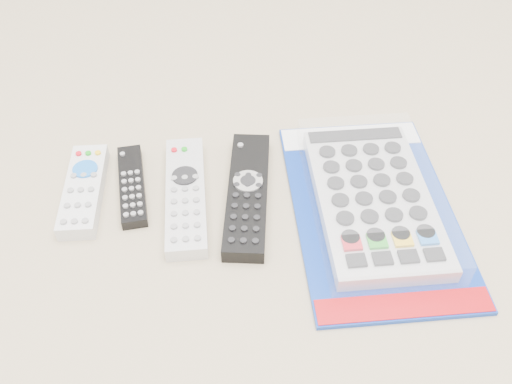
{
  "coord_description": "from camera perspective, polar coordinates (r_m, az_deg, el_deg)",
  "views": [
    {
      "loc": [
        -0.03,
        -0.56,
        0.6
      ],
      "look_at": [
        0.03,
        0.01,
        0.01
      ],
      "focal_mm": 40.0,
      "sensor_mm": 36.0,
      "label": 1
    }
  ],
  "objects": [
    {
      "name": "jumbo_remote_packaged",
      "position": [
        0.81,
        11.66,
        -0.57
      ],
      "size": [
        0.23,
        0.37,
        0.05
      ],
      "rotation": [
        0.0,
        0.0,
        -0.02
      ],
      "color": "#0D3095",
      "rests_on": "ground"
    },
    {
      "name": "remote_small_grey",
      "position": [
        0.86,
        -16.85,
        0.22
      ],
      "size": [
        0.06,
        0.17,
        0.03
      ],
      "rotation": [
        0.0,
        0.0,
        -0.04
      ],
      "color": "silver",
      "rests_on": "ground"
    },
    {
      "name": "remote_slim_black",
      "position": [
        0.85,
        -12.3,
        0.65
      ],
      "size": [
        0.05,
        0.16,
        0.02
      ],
      "rotation": [
        0.0,
        0.0,
        0.09
      ],
      "color": "black",
      "rests_on": "ground"
    },
    {
      "name": "remote_large_black",
      "position": [
        0.82,
        -0.85,
        -0.15
      ],
      "size": [
        0.09,
        0.24,
        0.03
      ],
      "rotation": [
        0.0,
        0.0,
        -0.15
      ],
      "color": "black",
      "rests_on": "ground"
    },
    {
      "name": "remote_silver_dvd",
      "position": [
        0.82,
        -7.04,
        -0.29
      ],
      "size": [
        0.06,
        0.22,
        0.03
      ],
      "rotation": [
        0.0,
        0.0,
        -0.01
      ],
      "color": "silver",
      "rests_on": "ground"
    }
  ]
}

